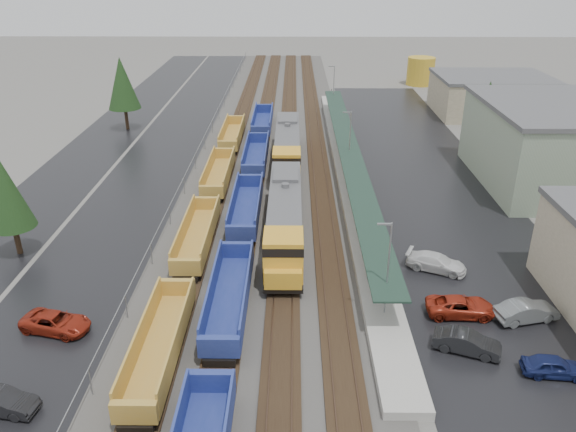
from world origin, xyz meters
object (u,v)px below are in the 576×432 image
Objects in this scene: well_string_yellow at (182,281)px; parked_car_west_b at (1,402)px; parked_car_west_c at (56,323)px; parked_car_east_c at (436,263)px; well_string_blue at (239,246)px; locomotive_lead at (285,219)px; parked_car_east_a at (467,343)px; locomotive_trail at (287,148)px; storage_tank at (421,71)px; parked_car_east_e at (526,311)px; parked_car_east_b at (461,307)px; parked_car_east_d at (554,366)px.

well_string_yellow is 15.30m from parked_car_west_b.
parked_car_west_c is 0.99× the size of parked_car_east_c.
well_string_blue is at bearing -24.69° from parked_car_west_b.
locomotive_lead reaches higher than parked_car_east_a.
storage_tank reaches higher than locomotive_trail.
parked_car_east_e is at bearing -121.65° from parked_car_east_c.
storage_tank is at bearing 61.82° from locomotive_trail.
well_string_blue reaches higher than parked_car_east_c.
parked_car_west_b is 0.85× the size of parked_car_east_b.
parked_car_west_b is at bearing -115.02° from storage_tank.
parked_car_west_c is at bearing 7.40° from parked_car_west_b.
parked_car_east_c reaches higher than parked_car_west_b.
parked_car_east_c is 8.77m from parked_car_east_e.
well_string_yellow is 16.69× the size of storage_tank.
locomotive_trail reaches higher than well_string_yellow.
parked_car_east_c is (29.20, 8.85, 0.04)m from parked_car_west_c.
locomotive_lead is 1.00× the size of locomotive_trail.
parked_car_east_b is (29.70, 10.16, -0.00)m from parked_car_west_b.
well_string_yellow reaches higher than parked_car_east_e.
parked_car_west_b reaches higher than parked_car_east_d.
parked_car_east_a is 0.88× the size of parked_car_east_b.
locomotive_trail is (0.00, 21.00, 0.00)m from locomotive_lead.
parked_car_east_b is (13.32, -32.40, -1.81)m from locomotive_trail.
well_string_yellow is 0.98× the size of well_string_blue.
parked_car_west_c is 0.98× the size of parked_car_east_b.
storage_tank is (27.06, 50.50, 0.28)m from locomotive_trail.
parked_car_west_c is at bearing -116.92° from storage_tank.
parked_car_west_b is (-43.44, -93.06, -2.08)m from storage_tank.
well_string_yellow is 18.47× the size of parked_car_east_c.
locomotive_lead reaches higher than well_string_blue.
well_string_blue is 80.56m from storage_tank.
parked_car_east_b is 1.28× the size of parked_car_east_d.
well_string_blue is 23.82m from parked_car_east_e.
parked_car_east_e reaches higher than parked_car_west_c.
well_string_yellow is 26.16m from parked_car_east_e.
parked_car_east_b is at bearing 10.70° from parked_car_east_a.
well_string_blue is 16.34m from parked_car_west_c.
locomotive_lead is 4.67× the size of parked_car_east_a.
locomotive_lead is 76.45m from storage_tank.
locomotive_trail is 0.22× the size of well_string_blue.
locomotive_trail is 4.12× the size of parked_car_east_b.
locomotive_trail is at bearing 50.82° from parked_car_east_c.
locomotive_trail is at bearing 80.46° from well_string_blue.
parked_car_east_e is (17.95, -33.07, -1.75)m from locomotive_trail.
parked_car_west_b is (-16.38, -42.55, -1.81)m from locomotive_trail.
parked_car_west_c is (-8.20, -4.90, -0.48)m from well_string_yellow.
parked_car_east_c is (-14.05, -76.32, -2.06)m from storage_tank.
parked_car_east_d is at bearing -96.11° from storage_tank.
locomotive_lead is 5.06m from well_string_blue.
parked_car_east_c is at bearing -100.43° from storage_tank.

